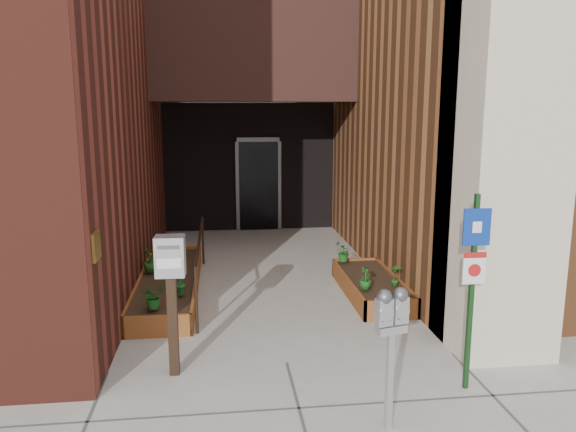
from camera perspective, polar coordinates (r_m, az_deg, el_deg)
name	(u,v)px	position (r m, az deg, el deg)	size (l,w,h in m)	color
ground	(287,363)	(6.67, -0.14, -14.71)	(80.00, 80.00, 0.00)	#9E9991
architecture	(240,10)	(13.04, -4.87, 20.17)	(20.00, 14.60, 10.00)	#5E231B
planter_left	(169,285)	(9.13, -11.99, -6.84)	(0.90, 3.60, 0.30)	brown
planter_right	(371,287)	(8.93, 8.46, -7.13)	(0.80, 2.20, 0.30)	brown
handrail	(200,247)	(8.89, -8.96, -3.12)	(0.04, 3.34, 0.90)	black
parking_meter	(391,321)	(5.11, 10.47, -10.47)	(0.31, 0.18, 1.34)	#A5A5A8
sign_post	(473,272)	(5.96, 18.30, -5.42)	(0.28, 0.07, 2.06)	#133614
payment_dropbox	(171,276)	(6.14, -11.81, -5.97)	(0.32, 0.25, 1.56)	black
shrub_left_a	(153,296)	(7.61, -13.54, -7.93)	(0.30, 0.30, 0.33)	#19591A
shrub_left_b	(180,283)	(8.09, -10.90, -6.68)	(0.18, 0.18, 0.33)	#1B6122
shrub_left_c	(150,260)	(9.25, -13.84, -4.31)	(0.23, 0.23, 0.40)	#234F16
shrub_left_d	(180,253)	(9.72, -10.94, -3.67)	(0.17, 0.17, 0.33)	#1A5B1D
shrub_right_a	(366,278)	(8.24, 7.89, -6.27)	(0.18, 0.18, 0.32)	#175218
shrub_right_b	(396,276)	(8.41, 10.88, -5.97)	(0.18, 0.18, 0.33)	#215718
shrub_right_c	(343,252)	(9.61, 5.66, -3.69)	(0.30, 0.30, 0.33)	#1C5C1A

